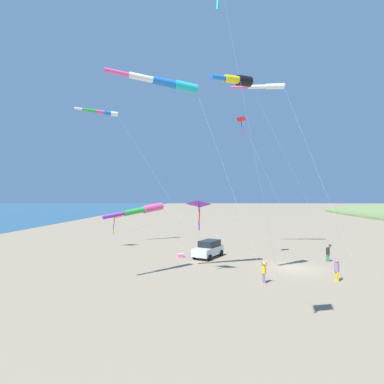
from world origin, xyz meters
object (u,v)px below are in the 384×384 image
object	(u,v)px
person_child_green_jacket	(328,252)
kite_windsock_teal_far_right	(143,210)
cooler_box	(181,255)
kite_windsock_purple_drifting	(266,87)
kite_windsock_striped_overhead	(237,80)
kite_windsock_rainbow_low_near	(103,112)
person_child_grey_jacket	(337,268)
kite_delta_long_streamer_right	(199,204)
parked_car	(209,249)
kite_delta_magenta_far_left	(115,217)
kite_windsock_green_low_center	(166,83)
person_adult_flyer	(264,271)
kite_delta_orange_high_right	(241,120)

from	to	relation	value
person_child_green_jacket	kite_windsock_teal_far_right	bearing A→B (deg)	17.38
cooler_box	person_child_green_jacket	distance (m)	15.49
kite_windsock_teal_far_right	kite_windsock_purple_drifting	world-z (taller)	kite_windsock_purple_drifting
kite_windsock_striped_overhead	kite_windsock_rainbow_low_near	size ratio (longest dim) A/B	0.89
person_child_grey_jacket	kite_windsock_teal_far_right	bearing A→B (deg)	-5.49
person_child_grey_jacket	kite_delta_long_streamer_right	size ratio (longest dim) A/B	0.14
kite_windsock_purple_drifting	parked_car	bearing A→B (deg)	33.52
kite_delta_magenta_far_left	kite_windsock_green_low_center	size ratio (longest dim) A/B	0.76
person_adult_flyer	cooler_box	bearing A→B (deg)	-53.43
cooler_box	kite_delta_long_streamer_right	xyz separation A→B (m)	(-2.05, 7.06, 5.84)
cooler_box	kite_windsock_teal_far_right	xyz separation A→B (m)	(2.77, 7.43, 5.37)
kite_delta_long_streamer_right	kite_windsock_purple_drifting	bearing A→B (deg)	-125.08
person_child_green_jacket	kite_windsock_green_low_center	world-z (taller)	kite_windsock_green_low_center
person_child_grey_jacket	kite_windsock_purple_drifting	xyz separation A→B (m)	(2.46, -13.96, 19.85)
cooler_box	kite_windsock_striped_overhead	distance (m)	19.08
kite_windsock_purple_drifting	kite_delta_magenta_far_left	distance (m)	26.06
kite_windsock_rainbow_low_near	cooler_box	bearing A→B (deg)	148.97
parked_car	kite_windsock_green_low_center	world-z (taller)	kite_windsock_green_low_center
person_adult_flyer	kite_windsock_teal_far_right	xyz separation A→B (m)	(9.88, -2.15, 4.62)
person_adult_flyer	kite_windsock_teal_far_right	world-z (taller)	kite_windsock_teal_far_right
person_adult_flyer	kite_windsock_green_low_center	size ratio (longest dim) A/B	0.11
kite_delta_orange_high_right	kite_windsock_rainbow_low_near	bearing A→B (deg)	-25.58
kite_windsock_striped_overhead	kite_delta_orange_high_right	bearing A→B (deg)	-99.88
kite_windsock_teal_far_right	kite_delta_magenta_far_left	world-z (taller)	kite_windsock_teal_far_right
parked_car	person_adult_flyer	world-z (taller)	parked_car
person_child_green_jacket	kite_windsock_green_low_center	bearing A→B (deg)	24.26
person_child_grey_jacket	kite_windsock_striped_overhead	size ratio (longest dim) A/B	0.11
parked_car	kite_windsock_teal_far_right	xyz separation A→B (m)	(5.83, 7.50, 4.63)
person_adult_flyer	kite_windsock_teal_far_right	distance (m)	11.11
person_adult_flyer	kite_windsock_striped_overhead	world-z (taller)	kite_windsock_striped_overhead
person_child_green_jacket	kite_delta_magenta_far_left	bearing A→B (deg)	-18.26
person_adult_flyer	kite_delta_orange_high_right	world-z (taller)	kite_delta_orange_high_right
parked_car	kite_windsock_green_low_center	size ratio (longest dim) A/B	0.28
person_adult_flyer	person_child_green_jacket	bearing A→B (deg)	-136.57
kite_windsock_striped_overhead	kite_delta_long_streamer_right	world-z (taller)	kite_windsock_striped_overhead
cooler_box	kite_windsock_striped_overhead	xyz separation A→B (m)	(-5.09, 9.58, 15.69)
kite_windsock_striped_overhead	kite_windsock_teal_far_right	bearing A→B (deg)	-15.30
parked_car	cooler_box	size ratio (longest dim) A/B	7.47
kite_delta_long_streamer_right	kite_windsock_rainbow_low_near	xyz separation A→B (m)	(13.20, -13.76, 12.19)
person_adult_flyer	kite_delta_magenta_far_left	bearing A→B (deg)	-44.16
kite_delta_orange_high_right	kite_windsock_purple_drifting	bearing A→B (deg)	-121.09
person_child_grey_jacket	kite_delta_magenta_far_left	distance (m)	27.28
person_adult_flyer	kite_windsock_green_low_center	xyz separation A→B (m)	(7.73, -0.62, 15.05)
kite_delta_orange_high_right	person_adult_flyer	bearing A→B (deg)	94.67
person_adult_flyer	kite_windsock_rainbow_low_near	xyz separation A→B (m)	(18.26, -16.28, 17.28)
kite_delta_orange_high_right	kite_delta_magenta_far_left	bearing A→B (deg)	-27.21
parked_car	kite_windsock_rainbow_low_near	bearing A→B (deg)	-25.03
kite_delta_orange_high_right	kite_windsock_rainbow_low_near	world-z (taller)	kite_windsock_rainbow_low_near
person_child_green_jacket	kite_windsock_striped_overhead	size ratio (longest dim) A/B	0.11
parked_car	person_child_grey_jacket	world-z (taller)	person_child_grey_jacket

